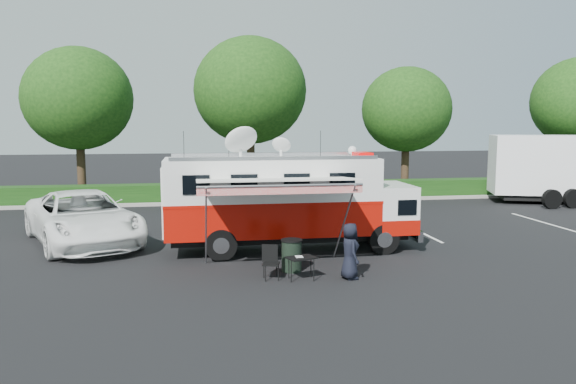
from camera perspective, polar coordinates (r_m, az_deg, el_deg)
name	(u,v)px	position (r m, az deg, el deg)	size (l,w,h in m)	color
ground_plane	(290,251)	(18.73, 0.25, -5.97)	(120.00, 120.00, 0.00)	black
back_border	(271,108)	(31.18, -1.71, 8.53)	(60.00, 6.14, 8.87)	#9E998E
stall_lines	(264,233)	(21.55, -2.42, -4.22)	(24.12, 5.50, 0.01)	silver
command_truck	(288,200)	(18.40, 0.04, -0.83)	(8.24, 2.27, 3.96)	black
awning	(276,183)	(15.87, -1.18, 0.97)	(4.50, 2.34, 2.72)	silver
white_suv	(84,244)	(20.98, -20.03, -4.98)	(3.05, 6.62, 1.84)	white
person	(349,279)	(15.56, 6.27, -8.74)	(0.75, 0.49, 1.53)	black
folding_table	(301,259)	(15.21, 1.35, -6.79)	(0.88, 0.75, 0.64)	black
folding_chair	(270,259)	(15.36, -1.80, -6.81)	(0.54, 0.57, 0.92)	black
trash_bin	(292,255)	(16.11, 0.37, -6.44)	(0.62, 0.62, 0.92)	black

